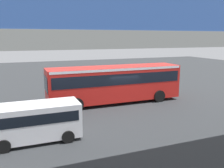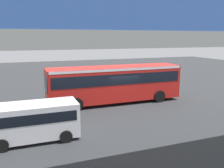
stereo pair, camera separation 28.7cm
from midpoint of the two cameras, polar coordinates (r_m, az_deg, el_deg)
The scene contains 7 objects.
ground at distance 20.66m, azimuth 2.33°, elevation -4.61°, with size 80.00×80.00×0.00m, color #2D3033.
city_bus at distance 20.50m, azimuth 1.09°, elevation 0.68°, with size 11.54×2.85×3.15m.
parked_van at distance 13.81m, azimuth -17.73°, elevation -8.05°, with size 4.80×2.17×2.05m.
traffic_sign at distance 24.86m, azimuth 10.34°, elevation 2.35°, with size 0.08×0.60×2.80m.
lane_dash_leftmost at distance 25.15m, azimuth 7.89°, elevation -1.85°, with size 2.00×0.20×0.01m, color silver.
lane_dash_left at distance 23.54m, azimuth -0.71°, elevation -2.63°, with size 2.00×0.20×0.01m, color silver.
lane_dash_centre at distance 22.54m, azimuth -10.33°, elevation -3.44°, with size 2.00×0.20×0.01m, color silver.
Camera 2 is at (7.66, 18.35, 5.58)m, focal length 38.28 mm.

